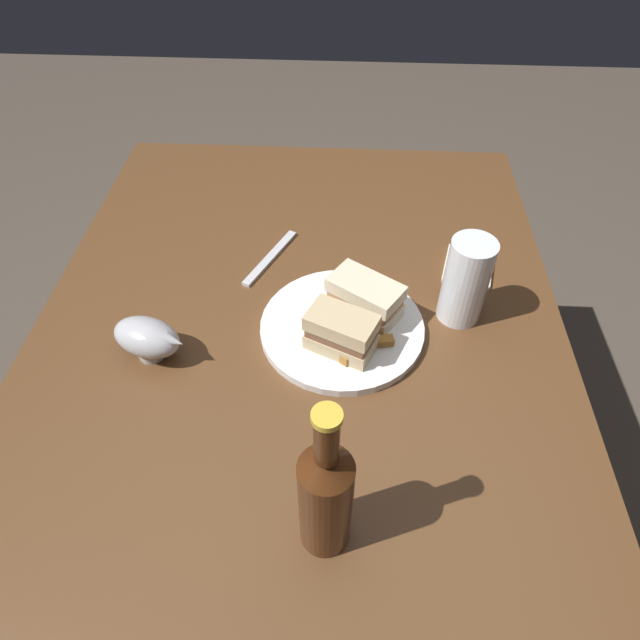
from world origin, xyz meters
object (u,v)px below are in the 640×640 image
object	(u,v)px
napkin	(468,267)
fork	(270,258)
sandwich_half_left	(341,332)
pint_glass	(465,285)
cider_bottle	(326,496)
sandwich_half_right	(365,298)
plate	(342,327)
gravy_boat	(148,337)

from	to	relation	value
napkin	fork	distance (m)	0.39
sandwich_half_left	fork	distance (m)	0.28
pint_glass	fork	bearing A→B (deg)	-110.58
cider_bottle	napkin	world-z (taller)	cider_bottle
sandwich_half_right	napkin	size ratio (longest dim) A/B	1.28
sandwich_half_left	sandwich_half_right	size ratio (longest dim) A/B	0.90
sandwich_half_left	cider_bottle	world-z (taller)	cider_bottle
sandwich_half_right	plate	bearing A→B (deg)	-47.96
sandwich_half_left	pint_glass	bearing A→B (deg)	116.12
cider_bottle	napkin	bearing A→B (deg)	154.71
gravy_boat	napkin	distance (m)	0.61
gravy_boat	napkin	bearing A→B (deg)	114.27
gravy_boat	napkin	xyz separation A→B (m)	(-0.25, 0.55, -0.04)
plate	cider_bottle	size ratio (longest dim) A/B	1.03
plate	napkin	distance (m)	0.30
pint_glass	cider_bottle	world-z (taller)	cider_bottle
cider_bottle	napkin	size ratio (longest dim) A/B	2.50
pint_glass	fork	distance (m)	0.38
plate	napkin	world-z (taller)	plate
plate	gravy_boat	size ratio (longest dim) A/B	2.08
plate	gravy_boat	bearing A→B (deg)	-76.89
fork	pint_glass	bearing A→B (deg)	94.08
sandwich_half_right	pint_glass	distance (m)	0.17
napkin	sandwich_half_left	bearing A→B (deg)	-46.75
sandwich_half_left	napkin	bearing A→B (deg)	133.25
plate	fork	xyz separation A→B (m)	(-0.18, -0.15, -0.00)
cider_bottle	fork	distance (m)	0.57
gravy_boat	fork	bearing A→B (deg)	146.95
gravy_boat	pint_glass	bearing A→B (deg)	103.43
gravy_boat	cider_bottle	size ratio (longest dim) A/B	0.49
sandwich_half_right	cider_bottle	world-z (taller)	cider_bottle
sandwich_half_right	napkin	bearing A→B (deg)	125.16
gravy_boat	sandwich_half_left	bearing A→B (deg)	94.16
plate	pint_glass	bearing A→B (deg)	103.91
gravy_boat	fork	world-z (taller)	gravy_boat
sandwich_half_left	gravy_boat	bearing A→B (deg)	-85.84
pint_glass	gravy_boat	bearing A→B (deg)	-76.57
sandwich_half_right	pint_glass	size ratio (longest dim) A/B	0.87
plate	sandwich_half_right	distance (m)	0.07
napkin	fork	world-z (taller)	napkin
sandwich_half_left	pint_glass	size ratio (longest dim) A/B	0.79
sandwich_half_left	sandwich_half_right	bearing A→B (deg)	155.54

